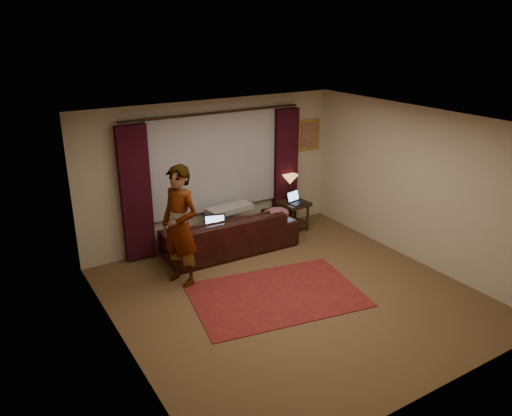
{
  "coord_description": "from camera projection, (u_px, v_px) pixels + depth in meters",
  "views": [
    {
      "loc": [
        -3.87,
        -5.28,
        3.85
      ],
      "look_at": [
        0.1,
        1.2,
        1.0
      ],
      "focal_mm": 35.0,
      "sensor_mm": 36.0,
      "label": 1
    }
  ],
  "objects": [
    {
      "name": "sofa",
      "position": [
        230.0,
        225.0,
        8.79
      ],
      "size": [
        2.39,
        1.09,
        0.95
      ],
      "primitive_type": "imported",
      "rotation": [
        0.0,
        0.0,
        3.11
      ],
      "color": "black",
      "rests_on": "floor"
    },
    {
      "name": "curtain_rod",
      "position": [
        215.0,
        113.0,
        8.54
      ],
      "size": [
        0.04,
        0.04,
        3.4
      ],
      "primitive_type": "cylinder",
      "color": "black",
      "rests_on": "wall_back"
    },
    {
      "name": "wall_back",
      "position": [
        214.0,
        172.0,
        9.0
      ],
      "size": [
        5.0,
        0.02,
        2.6
      ],
      "primitive_type": "cube",
      "color": "#BDB398",
      "rests_on": "ground"
    },
    {
      "name": "ceiling",
      "position": [
        297.0,
        123.0,
        6.55
      ],
      "size": [
        5.0,
        5.0,
        0.02
      ],
      "primitive_type": "cube",
      "color": "silver",
      "rests_on": "ground"
    },
    {
      "name": "drape_left",
      "position": [
        136.0,
        194.0,
        8.22
      ],
      "size": [
        0.5,
        0.14,
        2.3
      ],
      "primitive_type": "cube",
      "color": "black",
      "rests_on": "floor"
    },
    {
      "name": "drape_right",
      "position": [
        285.0,
        168.0,
        9.69
      ],
      "size": [
        0.5,
        0.14,
        2.3
      ],
      "primitive_type": "cube",
      "color": "black",
      "rests_on": "floor"
    },
    {
      "name": "sheer_curtain",
      "position": [
        215.0,
        162.0,
        8.89
      ],
      "size": [
        2.5,
        0.05,
        1.8
      ],
      "primitive_type": "cube",
      "color": "#A2A2AA",
      "rests_on": "wall_back"
    },
    {
      "name": "throw_blanket",
      "position": [
        229.0,
        195.0,
        8.85
      ],
      "size": [
        0.87,
        0.42,
        0.1
      ],
      "primitive_type": "cube",
      "rotation": [
        0.0,
        0.0,
        0.11
      ],
      "color": "#979690",
      "rests_on": "sofa"
    },
    {
      "name": "wall_left",
      "position": [
        119.0,
        256.0,
        5.78
      ],
      "size": [
        0.02,
        5.0,
        2.6
      ],
      "primitive_type": "cube",
      "color": "#BDB398",
      "rests_on": "ground"
    },
    {
      "name": "floor",
      "position": [
        292.0,
        296.0,
        7.47
      ],
      "size": [
        5.0,
        5.0,
        0.01
      ],
      "primitive_type": "cube",
      "color": "brown",
      "rests_on": "ground"
    },
    {
      "name": "end_table",
      "position": [
        293.0,
        216.0,
        9.73
      ],
      "size": [
        0.54,
        0.54,
        0.58
      ],
      "primitive_type": "cube",
      "rotation": [
        0.0,
        0.0,
        0.08
      ],
      "color": "black",
      "rests_on": "floor"
    },
    {
      "name": "laptop_sofa",
      "position": [
        216.0,
        225.0,
        8.45
      ],
      "size": [
        0.47,
        0.49,
        0.27
      ],
      "primitive_type": null,
      "rotation": [
        0.0,
        0.0,
        -0.32
      ],
      "color": "black",
      "rests_on": "sofa"
    },
    {
      "name": "clothing_pile",
      "position": [
        276.0,
        214.0,
        9.0
      ],
      "size": [
        0.51,
        0.4,
        0.22
      ],
      "primitive_type": "ellipsoid",
      "rotation": [
        0.0,
        0.0,
        -0.01
      ],
      "color": "#7D4558",
      "rests_on": "sofa"
    },
    {
      "name": "laptop_table",
      "position": [
        297.0,
        198.0,
        9.5
      ],
      "size": [
        0.38,
        0.41,
        0.23
      ],
      "primitive_type": null,
      "rotation": [
        0.0,
        0.0,
        0.22
      ],
      "color": "black",
      "rests_on": "end_table"
    },
    {
      "name": "person",
      "position": [
        180.0,
        226.0,
        7.53
      ],
      "size": [
        0.72,
        0.72,
        1.9
      ],
      "primitive_type": "imported",
      "rotation": [
        0.0,
        0.0,
        -1.2
      ],
      "color": "#979690",
      "rests_on": "floor"
    },
    {
      "name": "wall_front",
      "position": [
        440.0,
        292.0,
        5.01
      ],
      "size": [
        5.0,
        0.02,
        2.6
      ],
      "primitive_type": "cube",
      "color": "#BDB398",
      "rests_on": "ground"
    },
    {
      "name": "wall_right",
      "position": [
        418.0,
        186.0,
        8.23
      ],
      "size": [
        0.02,
        5.0,
        2.6
      ],
      "primitive_type": "cube",
      "color": "#BDB398",
      "rests_on": "ground"
    },
    {
      "name": "tiffany_lamp",
      "position": [
        290.0,
        187.0,
        9.69
      ],
      "size": [
        0.37,
        0.37,
        0.5
      ],
      "primitive_type": null,
      "rotation": [
        0.0,
        0.0,
        -0.24
      ],
      "color": "olive",
      "rests_on": "end_table"
    },
    {
      "name": "picture_frame",
      "position": [
        309.0,
        135.0,
        9.85
      ],
      "size": [
        0.5,
        0.04,
        0.6
      ],
      "primitive_type": "cube",
      "color": "gold",
      "rests_on": "wall_back"
    },
    {
      "name": "area_rug",
      "position": [
        276.0,
        295.0,
        7.47
      ],
      "size": [
        2.73,
        2.07,
        0.01
      ],
      "primitive_type": "cube",
      "rotation": [
        0.0,
        0.0,
        -0.18
      ],
      "color": "maroon",
      "rests_on": "floor"
    }
  ]
}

